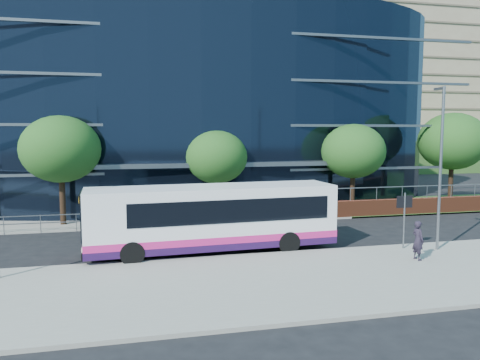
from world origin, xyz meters
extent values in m
plane|color=black|center=(0.00, 0.00, 0.00)|extent=(200.00, 200.00, 0.00)
cube|color=gray|center=(0.00, -5.00, 0.07)|extent=(80.00, 8.00, 0.15)
cube|color=gray|center=(0.00, -1.00, 0.08)|extent=(80.00, 0.25, 0.16)
cube|color=gold|center=(0.00, -0.80, 0.01)|extent=(80.00, 0.08, 0.01)
cube|color=gold|center=(0.00, -0.65, 0.01)|extent=(80.00, 0.08, 0.01)
cube|color=gray|center=(-6.00, 11.00, 0.05)|extent=(50.00, 8.00, 0.10)
cube|color=black|center=(-4.00, 24.00, 8.00)|extent=(38.00, 16.00, 16.00)
cube|color=#595E66|center=(-4.00, 9.50, 3.70)|extent=(22.00, 1.20, 0.30)
cube|color=slate|center=(-8.00, 7.00, 1.05)|extent=(24.00, 0.05, 0.05)
cube|color=slate|center=(-8.00, 7.00, 0.60)|extent=(24.00, 0.05, 0.05)
cylinder|color=slate|center=(-8.00, 7.00, 0.55)|extent=(0.04, 0.04, 1.10)
cube|color=#2D511E|center=(32.00, 56.00, 2.00)|extent=(60.00, 42.00, 4.00)
cube|color=#9B8567|center=(32.00, 58.00, 17.00)|extent=(50.00, 12.00, 26.00)
cylinder|color=slate|center=(4.50, -1.60, 1.55)|extent=(0.08, 0.08, 2.80)
cube|color=black|center=(4.50, -1.58, 2.50)|extent=(0.85, 0.06, 0.60)
cylinder|color=black|center=(-13.00, 9.00, 1.65)|extent=(0.36, 0.36, 3.30)
ellipsoid|color=#17511C|center=(-13.00, 9.00, 4.88)|extent=(4.95, 4.95, 4.21)
cylinder|color=black|center=(-3.00, 9.50, 1.43)|extent=(0.36, 0.36, 2.86)
ellipsoid|color=#17511C|center=(-3.00, 9.50, 4.23)|extent=(4.29, 4.29, 3.65)
cylinder|color=black|center=(7.00, 9.00, 1.54)|extent=(0.36, 0.36, 3.08)
ellipsoid|color=#17511C|center=(7.00, 9.00, 4.55)|extent=(4.62, 4.62, 3.93)
cylinder|color=black|center=(16.00, 10.00, 1.76)|extent=(0.36, 0.36, 3.52)
ellipsoid|color=#17511C|center=(16.00, 10.00, 5.20)|extent=(5.28, 5.28, 4.49)
cylinder|color=black|center=(24.00, 40.00, 1.54)|extent=(0.36, 0.36, 3.08)
ellipsoid|color=#17511C|center=(24.00, 40.00, 4.55)|extent=(4.62, 4.62, 3.93)
cylinder|color=black|center=(40.00, 42.00, 1.43)|extent=(0.36, 0.36, 2.86)
ellipsoid|color=#17511C|center=(40.00, 42.00, 4.23)|extent=(4.29, 4.29, 3.65)
cylinder|color=slate|center=(6.00, -2.20, 4.15)|extent=(0.14, 0.14, 8.00)
cube|color=slate|center=(6.00, -1.85, 8.05)|extent=(0.15, 0.70, 0.12)
cube|color=white|center=(-4.85, 0.33, 1.85)|extent=(12.25, 3.36, 2.92)
cube|color=#270E3D|center=(-4.85, 0.33, 0.55)|extent=(12.27, 3.41, 0.33)
cube|color=#D31E76|center=(-4.85, 0.33, 0.88)|extent=(12.27, 3.41, 0.33)
cube|color=black|center=(-4.19, 0.36, 2.26)|extent=(9.83, 3.29, 1.10)
cube|color=black|center=(-10.94, 0.03, 1.98)|extent=(0.20, 2.37, 1.71)
cube|color=black|center=(-10.95, 0.03, 3.00)|extent=(0.21, 2.26, 0.44)
cube|color=yellow|center=(-11.00, 0.30, 3.00)|extent=(0.10, 1.21, 0.24)
cube|color=black|center=(-10.94, 0.03, 0.50)|extent=(0.23, 2.65, 0.26)
cylinder|color=black|center=(-8.76, -1.13, 0.55)|extent=(1.12, 0.39, 1.10)
cylinder|color=black|center=(-1.27, -0.75, 0.55)|extent=(1.12, 0.39, 1.10)
imported|color=black|center=(3.93, -3.64, 1.05)|extent=(0.50, 0.70, 1.80)
camera|label=1|loc=(-8.71, -22.11, 6.00)|focal=35.00mm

